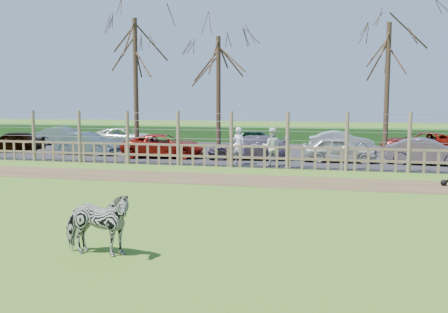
% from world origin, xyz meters
% --- Properties ---
extents(ground, '(120.00, 120.00, 0.00)m').
position_xyz_m(ground, '(0.00, 0.00, 0.00)').
color(ground, olive).
rests_on(ground, ground).
extents(dirt_strip, '(34.00, 2.80, 0.01)m').
position_xyz_m(dirt_strip, '(0.00, 4.50, 0.01)').
color(dirt_strip, brown).
rests_on(dirt_strip, ground).
extents(asphalt, '(44.00, 13.00, 0.04)m').
position_xyz_m(asphalt, '(0.00, 14.50, 0.02)').
color(asphalt, '#232326').
rests_on(asphalt, ground).
extents(hedge, '(46.00, 2.00, 1.10)m').
position_xyz_m(hedge, '(0.00, 21.50, 0.55)').
color(hedge, '#1E4716').
rests_on(hedge, ground).
extents(fence, '(30.16, 0.16, 2.50)m').
position_xyz_m(fence, '(0.00, 8.00, 0.80)').
color(fence, brown).
rests_on(fence, ground).
extents(tree_left, '(4.80, 4.80, 7.88)m').
position_xyz_m(tree_left, '(-6.50, 12.50, 5.62)').
color(tree_left, '#3D2B1E').
rests_on(tree_left, ground).
extents(tree_mid, '(4.80, 4.80, 6.83)m').
position_xyz_m(tree_mid, '(-2.00, 13.50, 4.87)').
color(tree_mid, '#3D2B1E').
rests_on(tree_mid, ground).
extents(tree_right, '(4.80, 4.80, 7.35)m').
position_xyz_m(tree_right, '(7.00, 14.00, 5.24)').
color(tree_right, '#3D2B1E').
rests_on(tree_right, ground).
extents(zebra, '(1.48, 0.68, 1.25)m').
position_xyz_m(zebra, '(0.38, -5.18, 0.62)').
color(zebra, gray).
rests_on(zebra, ground).
extents(visitor_a, '(0.73, 0.60, 1.72)m').
position_xyz_m(visitor_a, '(0.18, 8.76, 0.90)').
color(visitor_a, silver).
rests_on(visitor_a, asphalt).
extents(visitor_b, '(0.93, 0.77, 1.72)m').
position_xyz_m(visitor_b, '(1.73, 8.53, 0.90)').
color(visitor_b, silver).
rests_on(visitor_b, asphalt).
extents(crow, '(0.30, 0.22, 0.24)m').
position_xyz_m(crow, '(8.34, 4.90, 0.12)').
color(crow, black).
rests_on(crow, ground).
extents(car_0, '(3.67, 1.83, 1.20)m').
position_xyz_m(car_0, '(-13.66, 11.32, 0.64)').
color(car_0, black).
rests_on(car_0, asphalt).
extents(car_1, '(3.76, 1.67, 1.20)m').
position_xyz_m(car_1, '(-8.81, 11.11, 0.64)').
color(car_1, '#4E616B').
rests_on(car_1, asphalt).
extents(car_2, '(4.54, 2.53, 1.20)m').
position_xyz_m(car_2, '(-4.22, 10.70, 0.64)').
color(car_2, maroon).
rests_on(car_2, asphalt).
extents(car_3, '(4.31, 2.16, 1.20)m').
position_xyz_m(car_3, '(0.24, 10.89, 0.64)').
color(car_3, slate).
rests_on(car_3, asphalt).
extents(car_4, '(3.54, 1.46, 1.20)m').
position_xyz_m(car_4, '(4.68, 10.79, 0.64)').
color(car_4, beige).
rests_on(car_4, asphalt).
extents(car_5, '(3.77, 1.72, 1.20)m').
position_xyz_m(car_5, '(8.60, 10.75, 0.64)').
color(car_5, '#625262').
rests_on(car_5, asphalt).
extents(car_7, '(3.69, 1.43, 1.20)m').
position_xyz_m(car_7, '(-13.17, 15.94, 0.64)').
color(car_7, slate).
rests_on(car_7, asphalt).
extents(car_8, '(4.44, 2.27, 1.20)m').
position_xyz_m(car_8, '(-8.92, 15.95, 0.64)').
color(car_8, silver).
rests_on(car_8, asphalt).
extents(car_10, '(3.58, 1.58, 1.20)m').
position_xyz_m(car_10, '(-0.12, 15.76, 0.64)').
color(car_10, '#1F4A29').
rests_on(car_10, asphalt).
extents(car_11, '(3.76, 1.68, 1.20)m').
position_xyz_m(car_11, '(4.72, 15.70, 0.64)').
color(car_11, '#ABB1B6').
rests_on(car_11, asphalt).
extents(car_12, '(4.47, 2.36, 1.20)m').
position_xyz_m(car_12, '(8.99, 15.82, 0.64)').
color(car_12, maroon).
rests_on(car_12, asphalt).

